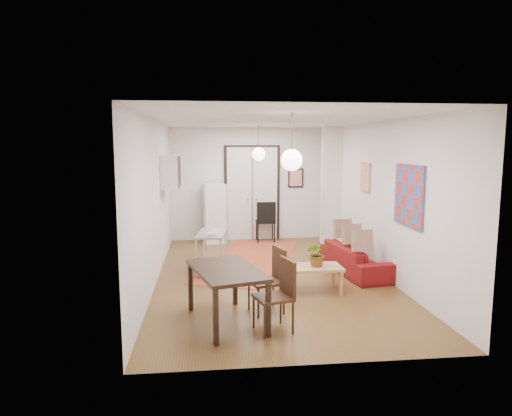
{
  "coord_description": "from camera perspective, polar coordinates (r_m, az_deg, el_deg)",
  "views": [
    {
      "loc": [
        -1.18,
        -8.25,
        2.46
      ],
      "look_at": [
        -0.23,
        0.41,
        1.25
      ],
      "focal_mm": 32.0,
      "sensor_mm": 36.0,
      "label": 1
    }
  ],
  "objects": [
    {
      "name": "poster_back",
      "position": [
        11.98,
        5.0,
        3.76
      ],
      "size": [
        0.4,
        0.03,
        0.5
      ],
      "primitive_type": "cube",
      "color": "red",
      "rests_on": "wall_back"
    },
    {
      "name": "black_side_chair",
      "position": [
        11.74,
        1.12,
        -1.13
      ],
      "size": [
        0.49,
        0.49,
        1.04
      ],
      "rotation": [
        0.0,
        0.0,
        3.12
      ],
      "color": "black",
      "rests_on": "floor"
    },
    {
      "name": "wall_right",
      "position": [
        8.93,
        15.34,
        1.14
      ],
      "size": [
        0.02,
        7.0,
        2.9
      ],
      "primitive_type": "cube",
      "color": "silver",
      "rests_on": "floor"
    },
    {
      "name": "painting_abstract",
      "position": [
        9.64,
        13.54,
        3.76
      ],
      "size": [
        0.05,
        0.5,
        0.6
      ],
      "primitive_type": "cube",
      "color": "#F7ECCE",
      "rests_on": "wall_right"
    },
    {
      "name": "kilim_rug",
      "position": [
        9.9,
        -0.62,
        -6.45
      ],
      "size": [
        2.71,
        4.26,
        0.01
      ],
      "primitive_type": "cube",
      "rotation": [
        0.0,
        0.0,
        -0.33
      ],
      "color": "#B0442C",
      "rests_on": "floor"
    },
    {
      "name": "stub_partition",
      "position": [
        11.26,
        9.4,
        2.66
      ],
      "size": [
        0.5,
        0.1,
        2.9
      ],
      "primitive_type": "cube",
      "color": "silver",
      "rests_on": "floor"
    },
    {
      "name": "floor",
      "position": [
        8.69,
        1.84,
        -8.54
      ],
      "size": [
        7.0,
        7.0,
        0.0
      ],
      "primitive_type": "plane",
      "color": "brown",
      "rests_on": "ground"
    },
    {
      "name": "pendant_back",
      "position": [
        10.32,
        0.33,
        6.75
      ],
      "size": [
        0.3,
        0.3,
        0.8
      ],
      "color": "white",
      "rests_on": "ceiling"
    },
    {
      "name": "kitchen_counter",
      "position": [
        8.87,
        -5.56,
        -4.96
      ],
      "size": [
        0.65,
        1.09,
        0.79
      ],
      "rotation": [
        0.0,
        0.0,
        -0.14
      ],
      "color": "silver",
      "rests_on": "floor"
    },
    {
      "name": "bowl",
      "position": [
        8.51,
        -5.56,
        -3.29
      ],
      "size": [
        0.22,
        0.22,
        0.05
      ],
      "primitive_type": "imported",
      "rotation": [
        0.0,
        0.0,
        -0.22
      ],
      "color": "white",
      "rests_on": "kitchen_counter"
    },
    {
      "name": "painting_popart",
      "position": [
        7.76,
        18.6,
        1.5
      ],
      "size": [
        0.05,
        1.0,
        1.0
      ],
      "primitive_type": "cube",
      "color": "red",
      "rests_on": "wall_right"
    },
    {
      "name": "wall_cabinet",
      "position": [
        9.79,
        -10.6,
        4.5
      ],
      "size": [
        0.35,
        1.0,
        0.7
      ],
      "primitive_type": "cube",
      "color": "white",
      "rests_on": "wall_left"
    },
    {
      "name": "dining_table",
      "position": [
        6.34,
        -3.74,
        -8.31
      ],
      "size": [
        1.15,
        1.57,
        0.78
      ],
      "rotation": [
        0.0,
        0.0,
        0.27
      ],
      "color": "black",
      "rests_on": "floor"
    },
    {
      "name": "ceiling",
      "position": [
        8.34,
        1.93,
        10.93
      ],
      "size": [
        4.2,
        7.0,
        0.02
      ],
      "primitive_type": "cube",
      "color": "silver",
      "rests_on": "wall_back"
    },
    {
      "name": "wall_left",
      "position": [
        8.36,
        -12.52,
        0.78
      ],
      "size": [
        0.02,
        7.0,
        2.9
      ],
      "primitive_type": "cube",
      "color": "silver",
      "rests_on": "floor"
    },
    {
      "name": "sofa",
      "position": [
        9.06,
        12.39,
        -6.24
      ],
      "size": [
        0.99,
        1.97,
        0.55
      ],
      "primitive_type": "imported",
      "rotation": [
        0.0,
        0.0,
        1.71
      ],
      "color": "maroon",
      "rests_on": "floor"
    },
    {
      "name": "soap_bottle",
      "position": [
        9.04,
        -5.93,
        -2.25
      ],
      "size": [
        0.09,
        0.09,
        0.16
      ],
      "primitive_type": "imported",
      "rotation": [
        0.0,
        0.0,
        -0.22
      ],
      "color": "teal",
      "rests_on": "kitchen_counter"
    },
    {
      "name": "potted_plant",
      "position": [
        7.72,
        7.73,
        -5.64
      ],
      "size": [
        0.34,
        0.39,
        0.43
      ],
      "primitive_type": "imported",
      "rotation": [
        0.0,
        0.0,
        0.01
      ],
      "color": "#356B30",
      "rests_on": "coffee_table"
    },
    {
      "name": "dining_chair_far",
      "position": [
        6.19,
        2.02,
        -9.99
      ],
      "size": [
        0.56,
        0.7,
        0.96
      ],
      "rotation": [
        0.0,
        0.0,
        -1.3
      ],
      "color": "#3B2412",
      "rests_on": "floor"
    },
    {
      "name": "wall_back",
      "position": [
        11.85,
        -0.51,
        3.02
      ],
      "size": [
        4.2,
        0.02,
        2.9
      ],
      "primitive_type": "cube",
      "color": "silver",
      "rests_on": "floor"
    },
    {
      "name": "wall_front",
      "position": [
        5.0,
        7.56,
        -3.83
      ],
      "size": [
        4.2,
        0.02,
        2.9
      ],
      "primitive_type": "cube",
      "color": "silver",
      "rests_on": "floor"
    },
    {
      "name": "fridge",
      "position": [
        11.53,
        -5.2,
        -0.67
      ],
      "size": [
        0.6,
        0.6,
        1.49
      ],
      "primitive_type": "cube",
      "rotation": [
        0.0,
        0.0,
        0.14
      ],
      "color": "white",
      "rests_on": "floor"
    },
    {
      "name": "double_doors",
      "position": [
        11.83,
        -0.48,
        1.8
      ],
      "size": [
        1.44,
        0.06,
        2.5
      ],
      "primitive_type": "cube",
      "color": "silver",
      "rests_on": "wall_back"
    },
    {
      "name": "dining_chair_near",
      "position": [
        6.86,
        1.17,
        -8.21
      ],
      "size": [
        0.56,
        0.7,
        0.96
      ],
      "rotation": [
        0.0,
        0.0,
        -1.3
      ],
      "color": "#3B2412",
      "rests_on": "floor"
    },
    {
      "name": "print_left",
      "position": [
        10.3,
        -11.24,
        4.92
      ],
      "size": [
        0.03,
        0.44,
        0.54
      ],
      "primitive_type": "cube",
      "color": "olive",
      "rests_on": "wall_left"
    },
    {
      "name": "pendant_front",
      "position": [
        6.36,
        4.47,
        6.0
      ],
      "size": [
        0.3,
        0.3,
        0.8
      ],
      "color": "white",
      "rests_on": "ceiling"
    },
    {
      "name": "coffee_table",
      "position": [
        7.76,
        6.97,
        -7.65
      ],
      "size": [
        1.0,
        0.56,
        0.44
      ],
      "rotation": [
        0.0,
        0.0,
        0.01
      ],
      "color": "tan",
      "rests_on": "floor"
    }
  ]
}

